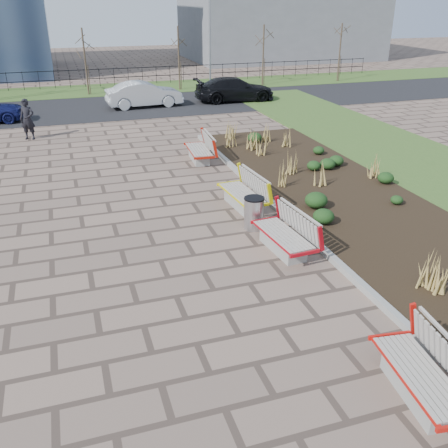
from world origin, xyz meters
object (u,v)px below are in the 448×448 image
object	(u,v)px
bench_d	(199,148)
car_black	(235,89)
bench_a	(422,371)
lamp_east	(210,42)
litter_bin	(254,213)
pedestrian	(27,119)
car_silver	(144,94)
bench_b	(283,233)
bench_c	(242,191)

from	to	relation	value
bench_d	car_black	world-z (taller)	car_black
bench_a	lamp_east	bearing A→B (deg)	87.03
litter_bin	pedestrian	xyz separation A→B (m)	(-6.08, 11.80, 0.45)
lamp_east	car_silver	bearing A→B (deg)	-139.69
bench_a	pedestrian	bearing A→B (deg)	115.78
bench_a	car_silver	bearing A→B (deg)	97.58
pedestrian	car_black	bearing A→B (deg)	45.84
litter_bin	car_silver	size ratio (longest dim) A/B	0.21
bench_a	car_silver	distance (m)	23.92
pedestrian	lamp_east	distance (m)	15.12
bench_b	bench_c	distance (m)	3.00
bench_c	lamp_east	size ratio (longest dim) A/B	0.35
litter_bin	bench_c	bearing A→B (deg)	82.35
bench_c	pedestrian	xyz separation A→B (m)	(-6.28, 10.27, 0.38)
pedestrian	car_black	xyz separation A→B (m)	(11.50, 5.45, -0.17)
bench_d	pedestrian	world-z (taller)	pedestrian
litter_bin	lamp_east	distance (m)	22.41
bench_a	bench_b	bearing A→B (deg)	97.04
pedestrian	lamp_east	bearing A→B (deg)	61.58
bench_b	bench_d	world-z (taller)	same
bench_c	car_silver	bearing A→B (deg)	86.34
bench_c	bench_d	distance (m)	4.86
pedestrian	bench_d	bearing A→B (deg)	-20.22
bench_c	car_silver	world-z (taller)	car_silver
pedestrian	lamp_east	xyz separation A→B (m)	(11.28, 9.84, 2.16)
bench_c	litter_bin	xyz separation A→B (m)	(-0.21, -1.53, -0.06)
bench_b	lamp_east	bearing A→B (deg)	72.84
bench_c	pedestrian	distance (m)	12.05
bench_b	car_black	distance (m)	19.44
litter_bin	lamp_east	bearing A→B (deg)	76.47
litter_bin	bench_d	bearing A→B (deg)	88.16
lamp_east	car_black	bearing A→B (deg)	-87.12
bench_d	pedestrian	xyz separation A→B (m)	(-6.28, 5.41, 0.38)
bench_d	car_black	xyz separation A→B (m)	(5.22, 10.86, 0.21)
bench_d	lamp_east	distance (m)	16.25
car_silver	lamp_east	bearing A→B (deg)	-53.26
pedestrian	car_black	size ratio (longest dim) A/B	0.37
litter_bin	bench_b	bearing A→B (deg)	-82.05
litter_bin	car_silver	world-z (taller)	car_silver
bench_b	bench_c	size ratio (longest dim) A/B	1.00
car_silver	lamp_east	size ratio (longest dim) A/B	0.71
litter_bin	pedestrian	world-z (taller)	pedestrian
pedestrian	lamp_east	size ratio (longest dim) A/B	0.29
bench_a	pedestrian	size ratio (longest dim) A/B	1.19
pedestrian	car_silver	bearing A→B (deg)	62.24
bench_d	lamp_east	xyz separation A→B (m)	(5.00, 15.25, 2.54)
car_silver	lamp_east	xyz separation A→B (m)	(5.23, 4.43, 2.32)
lamp_east	bench_b	bearing A→B (deg)	-102.21
bench_c	car_silver	size ratio (longest dim) A/B	0.49
car_silver	bench_c	bearing A→B (deg)	177.25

